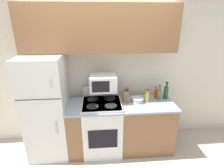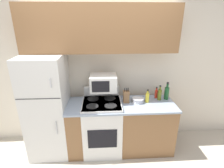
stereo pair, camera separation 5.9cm
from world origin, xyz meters
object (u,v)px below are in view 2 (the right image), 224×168
Objects in this scene: bottle_wine_green at (167,93)px; bottle_cooking_spray at (147,97)px; bowl at (138,100)px; bottle_olive_oil at (160,94)px; microwave at (103,83)px; knife_block at (126,97)px; stove at (102,126)px; bottle_hot_sauce at (156,94)px; refrigerator at (48,106)px.

bottle_wine_green is 1.36× the size of bottle_cooking_spray.
bottle_olive_oil reaches higher than bowl.
microwave is 1.65× the size of knife_block.
bottle_olive_oil is at bearing 5.93° from stove.
bottle_olive_oil is at bearing 9.37° from bowl.
bowl is at bearing 3.75° from stove.
bottle_hot_sauce is at bearing 37.80° from bottle_cooking_spray.
bottle_olive_oil is 0.24m from bottle_cooking_spray.
microwave is 0.94m from bottle_hot_sauce.
bottle_wine_green reaches higher than bottle_hot_sauce.
microwave is 0.44m from knife_block.
knife_block is at bearing 177.01° from bowl.
knife_block is at bearing 176.59° from bottle_cooking_spray.
bottle_wine_green is (0.50, 0.09, 0.08)m from bowl.
refrigerator is at bearing 176.31° from stove.
bottle_wine_green is (1.97, 0.07, 0.16)m from refrigerator.
bottle_cooking_spray is (1.61, -0.03, 0.13)m from refrigerator.
microwave is 1.09m from bottle_wine_green.
refrigerator reaches higher than bowl.
bottle_hot_sauce is (-0.03, 0.08, -0.02)m from bottle_olive_oil.
bottle_olive_oil is 1.18× the size of bottle_cooking_spray.
stove is (0.87, -0.06, -0.36)m from refrigerator.
microwave is (0.04, 0.12, 0.73)m from stove.
bowl is 0.16m from bottle_cooking_spray.
microwave reaches higher than knife_block.
bowl is at bearing -2.99° from knife_block.
knife_block is 1.27× the size of bottle_hot_sauce.
bottle_wine_green is at bearing 2.09° from refrigerator.
knife_block is (0.40, 0.05, 0.51)m from stove.
bottle_olive_oil is at bearing -68.29° from bottle_hot_sauce.
bottle_hot_sauce is at bearing 13.58° from knife_block.
bowl is 0.66× the size of bottle_wine_green.
stove is at bearing -174.07° from bottle_olive_oil.
bottle_cooking_spray reaches higher than stove.
knife_block reaches higher than bottle_hot_sauce.
microwave is at bearing 73.31° from stove.
knife_block is at bearing -0.29° from refrigerator.
microwave reaches higher than bottle_hot_sauce.
knife_block is 0.21m from bowl.
stove is 4.14× the size of bottle_olive_oil.
bottle_cooking_spray is at bearing -7.04° from microwave.
bottle_cooking_spray is at bearing -142.20° from bottle_hot_sauce.
microwave is at bearing 172.96° from bottle_cooking_spray.
bottle_wine_green is at bearing 9.97° from bowl.
stove is 1.08m from bottle_hot_sauce.
refrigerator is 6.59× the size of knife_block.
stove is at bearing -177.78° from bottle_cooking_spray.
stove is at bearing -169.20° from bottle_hot_sauce.
bowl is at bearing 176.03° from bottle_cooking_spray.
bottle_hot_sauce is at bearing 10.80° from stove.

